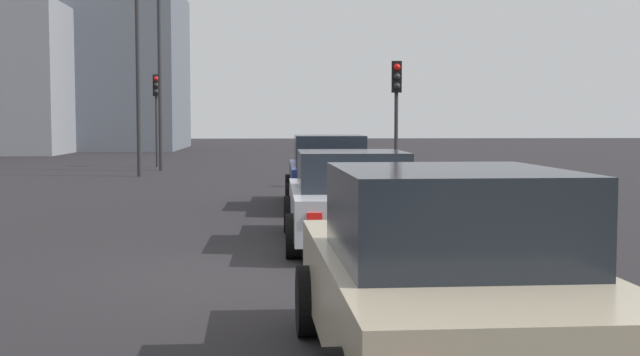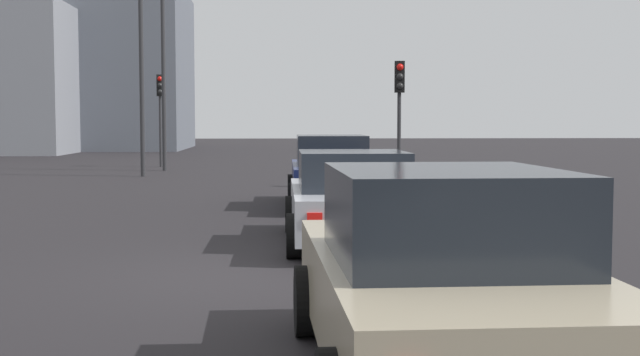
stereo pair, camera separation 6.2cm
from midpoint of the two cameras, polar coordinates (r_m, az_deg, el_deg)
The scene contains 10 objects.
ground_plane at distance 10.67m, azimuth -5.51°, elevation -7.08°, with size 160.00×160.00×0.20m, color black.
car_navy_left_lead at distance 18.66m, azimuth 0.84°, elevation 0.38°, with size 4.61×1.99×1.62m.
car_silver_left_second at distance 12.96m, azimuth 2.32°, elevation -1.45°, with size 4.41×2.10×1.47m.
car_beige_left_third at distance 6.19m, azimuth 8.60°, elevation -7.03°, with size 4.43×2.09×1.60m.
traffic_light_near_left at distance 35.38m, azimuth -10.94°, elevation 5.28°, with size 0.33×0.31×3.87m.
traffic_light_near_right at distance 23.92m, azimuth 5.59°, elevation 5.62°, with size 0.32×0.29×3.65m.
street_lamp_kerbside at distance 29.51m, azimuth -12.19°, elevation 8.32°, with size 0.56×0.36×7.15m.
street_lamp_far at distance 32.75m, azimuth -10.74°, elevation 9.15°, with size 0.56×0.36×8.52m.
building_facade_left at distance 58.81m, azimuth -13.55°, elevation 7.25°, with size 12.25×8.89×10.82m, color slate.
building_facade_center at distance 56.26m, azimuth -20.33°, elevation 6.21°, with size 15.70×9.12×8.74m, color gray.
Camera 2 is at (-10.47, -0.46, 1.94)m, focal length 46.32 mm.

